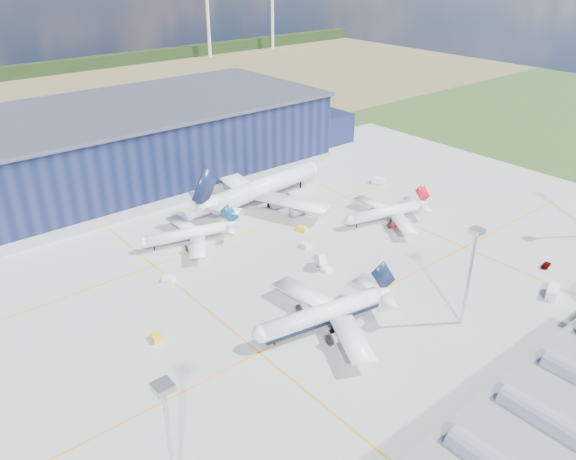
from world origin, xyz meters
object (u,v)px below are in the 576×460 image
(airliner_red, at_px, (385,207))
(airliner_widebody, at_px, (265,177))
(airstair, at_px, (320,263))
(gse_cart_a, at_px, (306,245))
(gse_van_b, at_px, (379,181))
(hangar, at_px, (154,142))
(light_mast_center, at_px, (471,261))
(gse_tug_c, at_px, (302,229))
(car_a, at_px, (546,265))
(gse_tug_b, at_px, (157,337))
(gse_cart_b, at_px, (169,279))
(light_mast_west, at_px, (168,427))
(gse_van_a, at_px, (553,292))
(airliner_navy, at_px, (322,306))
(airliner_regional, at_px, (186,229))

(airliner_red, xyz_separation_m, airliner_widebody, (-18.54, 34.00, 3.79))
(airstair, bearing_deg, gse_cart_a, 90.53)
(airliner_widebody, relative_size, gse_van_b, 11.64)
(hangar, bearing_deg, light_mast_center, -86.70)
(gse_cart_a, height_order, gse_tug_c, gse_cart_a)
(airliner_red, xyz_separation_m, gse_cart_a, (-28.54, 2.81, -4.26))
(hangar, xyz_separation_m, car_a, (44.26, -124.42, -10.94))
(gse_tug_b, height_order, gse_cart_b, gse_cart_b)
(light_mast_center, xyz_separation_m, car_a, (37.07, 0.39, -14.75))
(light_mast_west, xyz_separation_m, airstair, (62.29, 37.11, -14.02))
(hangar, distance_m, airliner_widebody, 48.25)
(gse_van_b, relative_size, gse_tug_c, 1.58)
(gse_van_a, relative_size, airstair, 1.21)
(gse_tug_c, bearing_deg, airliner_widebody, 61.46)
(airliner_navy, bearing_deg, airstair, -121.26)
(gse_cart_b, bearing_deg, light_mast_west, -160.38)
(airliner_regional, bearing_deg, light_mast_center, 126.09)
(hangar, distance_m, gse_van_b, 80.27)
(airliner_regional, relative_size, airstair, 6.55)
(light_mast_center, relative_size, airstair, 5.20)
(hangar, xyz_separation_m, airliner_regional, (-19.99, -54.80, -6.90))
(gse_tug_b, bearing_deg, airstair, 10.26)
(airliner_red, height_order, gse_van_a, airliner_red)
(car_a, bearing_deg, airliner_widebody, 10.27)
(airliner_regional, height_order, gse_cart_a, airliner_regional)
(hangar, height_order, airstair, hangar)
(hangar, height_order, airliner_regional, hangar)
(car_a, bearing_deg, light_mast_center, 79.64)
(airliner_widebody, height_order, car_a, airliner_widebody)
(light_mast_west, distance_m, airliner_red, 105.69)
(airliner_navy, distance_m, airliner_red, 56.71)
(gse_tug_c, xyz_separation_m, car_a, (34.61, -55.42, 0.05))
(gse_cart_a, bearing_deg, gse_cart_b, 171.41)
(light_mast_west, bearing_deg, gse_van_b, 29.62)
(gse_tug_b, bearing_deg, gse_cart_a, 21.85)
(gse_van_a, distance_m, gse_cart_a, 61.88)
(gse_van_b, xyz_separation_m, gse_cart_b, (-87.56, -10.52, -0.41))
(gse_tug_b, bearing_deg, hangar, 72.09)
(gse_tug_b, height_order, gse_cart_a, gse_cart_a)
(airliner_navy, relative_size, gse_cart_b, 12.20)
(gse_van_b, bearing_deg, gse_cart_b, 157.96)
(airliner_navy, distance_m, airliner_regional, 52.07)
(gse_van_b, distance_m, gse_tug_c, 45.76)
(light_mast_west, bearing_deg, airliner_widebody, 45.74)
(gse_cart_b, relative_size, airstair, 0.67)
(airliner_red, distance_m, gse_van_b, 31.05)
(light_mast_west, relative_size, airliner_navy, 0.64)
(airliner_navy, bearing_deg, gse_cart_b, -56.84)
(gse_van_a, bearing_deg, hangar, -4.76)
(gse_van_a, height_order, gse_cart_b, gse_van_a)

